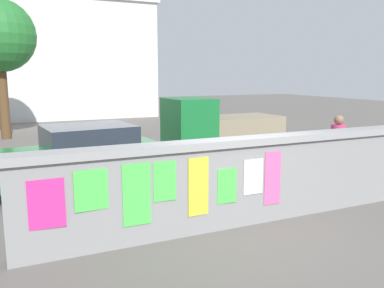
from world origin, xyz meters
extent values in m
plane|color=#605B56|center=(0.00, 8.00, 0.00)|extent=(60.00, 60.00, 0.00)
cube|color=gray|center=(0.00, 0.00, 0.69)|extent=(7.32, 0.30, 1.37)
cube|color=gray|center=(0.00, 0.00, 1.43)|extent=(7.52, 0.42, 0.12)
cube|color=#F42D8C|center=(-3.13, -0.16, 0.83)|extent=(0.48, 0.03, 0.68)
cube|color=#4CD84C|center=(-2.53, -0.16, 0.94)|extent=(0.47, 0.03, 0.58)
cube|color=#4CD84C|center=(-1.89, -0.16, 0.80)|extent=(0.42, 0.01, 0.93)
cube|color=#4CD84C|center=(-1.45, -0.16, 0.95)|extent=(0.36, 0.02, 0.61)
cube|color=yellow|center=(-0.89, -0.16, 0.80)|extent=(0.35, 0.02, 0.93)
cube|color=#4CD84C|center=(-0.38, -0.16, 0.75)|extent=(0.34, 0.03, 0.58)
cube|color=silver|center=(0.12, -0.16, 0.85)|extent=(0.37, 0.02, 0.60)
cube|color=#F9599E|center=(0.51, -0.16, 0.78)|extent=(0.32, 0.02, 0.92)
cylinder|color=black|center=(1.16, 4.32, 0.35)|extent=(0.71, 0.23, 0.70)
cylinder|color=black|center=(1.11, 5.62, 0.35)|extent=(0.71, 0.23, 0.70)
cylinder|color=black|center=(3.66, 4.41, 0.35)|extent=(0.71, 0.23, 0.70)
cylinder|color=black|center=(3.61, 5.71, 0.35)|extent=(0.71, 0.23, 0.70)
cube|color=#197233|center=(1.24, 4.97, 1.10)|extent=(1.26, 1.54, 1.50)
cube|color=gray|center=(3.04, 5.04, 0.80)|extent=(2.46, 1.59, 0.90)
cylinder|color=black|center=(-3.28, 2.57, 0.30)|extent=(0.62, 0.24, 0.60)
cylinder|color=black|center=(-3.44, 4.02, 0.30)|extent=(0.62, 0.24, 0.60)
cylinder|color=black|center=(-0.80, 2.84, 0.30)|extent=(0.62, 0.24, 0.60)
cylinder|color=black|center=(-0.95, 4.29, 0.30)|extent=(0.62, 0.24, 0.60)
cube|color=#197233|center=(-2.12, 3.43, 0.60)|extent=(3.96, 2.10, 0.60)
cube|color=#262D38|center=(-1.92, 3.45, 1.15)|extent=(2.05, 1.73, 0.50)
cylinder|color=black|center=(0.86, 1.44, 0.30)|extent=(0.61, 0.23, 0.60)
cylinder|color=black|center=(2.13, 1.15, 0.30)|extent=(0.61, 0.25, 0.60)
cube|color=#1933A5|center=(1.50, 1.29, 0.58)|extent=(1.03, 0.46, 0.32)
cube|color=black|center=(1.69, 1.25, 0.76)|extent=(0.60, 0.34, 0.10)
cube|color=#262626|center=(0.96, 1.42, 0.85)|extent=(0.17, 0.55, 0.03)
cylinder|color=yellow|center=(3.21, 1.25, 0.40)|extent=(0.12, 0.12, 0.80)
cylinder|color=yellow|center=(3.36, 1.16, 0.40)|extent=(0.12, 0.12, 0.80)
cylinder|color=#D83F72|center=(3.29, 1.20, 1.10)|extent=(0.47, 0.47, 0.60)
sphere|color=#8C664C|center=(3.29, 1.20, 1.51)|extent=(0.22, 0.22, 0.22)
cylinder|color=brown|center=(-3.72, 11.75, 1.52)|extent=(0.38, 0.38, 3.04)
cube|color=silver|center=(-0.96, 20.40, 3.33)|extent=(11.31, 6.31, 6.65)
cube|color=silver|center=(-0.96, 20.40, 6.90)|extent=(11.61, 6.61, 0.50)
camera|label=1|loc=(-3.46, -5.54, 2.52)|focal=37.05mm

